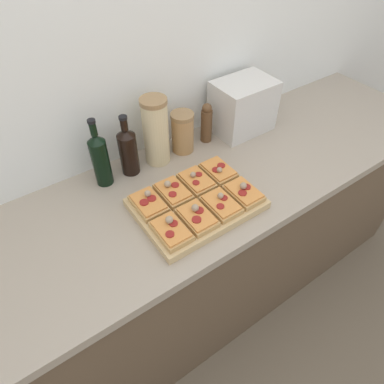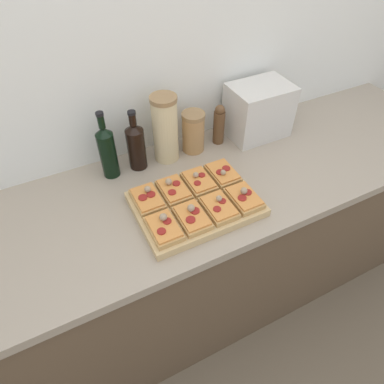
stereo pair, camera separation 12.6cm
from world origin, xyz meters
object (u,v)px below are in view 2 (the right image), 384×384
wine_bottle (136,145)px  olive_oil_bottle (107,151)px  grain_jar_short (193,132)px  toaster_oven (258,111)px  cutting_board (196,204)px  grain_jar_tall (165,129)px  pepper_mill (219,125)px

wine_bottle → olive_oil_bottle: bearing=180.0°
grain_jar_short → toaster_oven: 0.32m
cutting_board → olive_oil_bottle: olive_oil_bottle is taller
grain_jar_short → toaster_oven: size_ratio=0.63×
grain_jar_tall → toaster_oven: grain_jar_tall is taller
olive_oil_bottle → grain_jar_tall: 0.25m
cutting_board → grain_jar_short: 0.36m
grain_jar_short → olive_oil_bottle: bearing=180.0°
wine_bottle → pepper_mill: bearing=-0.0°
wine_bottle → toaster_oven: 0.58m
wine_bottle → grain_jar_short: (0.26, -0.00, -0.02)m
toaster_oven → wine_bottle: bearing=178.2°
olive_oil_bottle → grain_jar_tall: bearing=-0.0°
cutting_board → grain_jar_tall: bearing=85.6°
grain_jar_tall → grain_jar_short: (0.13, 0.00, -0.05)m
grain_jar_short → wine_bottle: bearing=180.0°
wine_bottle → grain_jar_short: 0.26m
grain_jar_short → pepper_mill: bearing=0.0°
pepper_mill → toaster_oven: bearing=-5.4°
cutting_board → wine_bottle: 0.35m
cutting_board → wine_bottle: (-0.11, 0.32, 0.09)m
pepper_mill → grain_jar_short: bearing=180.0°
grain_jar_short → pepper_mill: pepper_mill is taller
olive_oil_bottle → wine_bottle: 0.12m
olive_oil_bottle → pepper_mill: bearing=-0.0°
olive_oil_bottle → grain_jar_short: 0.37m
cutting_board → pepper_mill: (0.28, 0.32, 0.08)m
grain_jar_tall → grain_jar_short: grain_jar_tall is taller
cutting_board → wine_bottle: bearing=108.2°
wine_bottle → grain_jar_tall: grain_jar_tall is taller
cutting_board → olive_oil_bottle: 0.40m
toaster_oven → pepper_mill: bearing=174.6°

